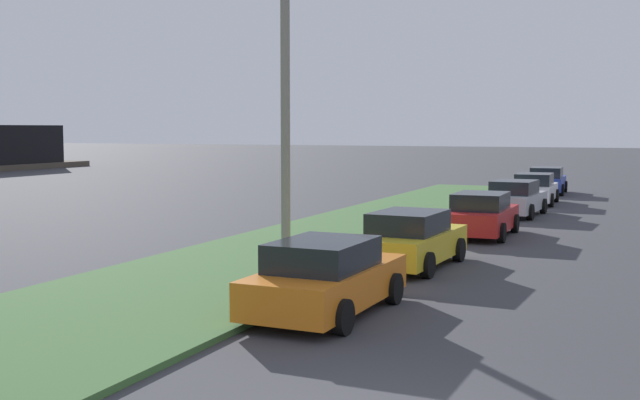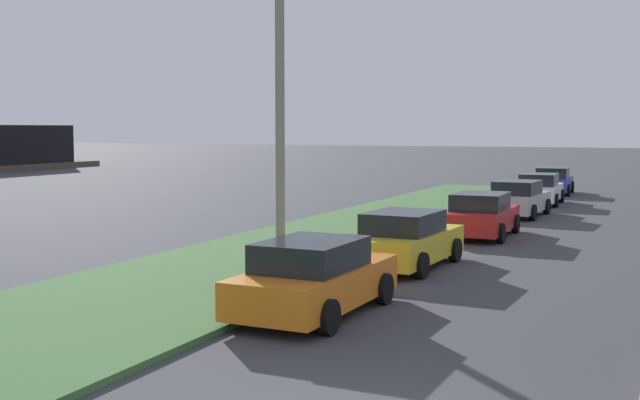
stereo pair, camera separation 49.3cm
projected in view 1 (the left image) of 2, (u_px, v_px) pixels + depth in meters
grass_median at (254, 263)px, 20.75m from camera, size 60.00×6.00×0.12m
parked_car_orange at (326, 278)px, 15.26m from camera, size 4.34×2.09×1.47m
parked_car_yellow at (410, 240)px, 20.49m from camera, size 4.38×2.17×1.47m
parked_car_red at (481, 215)px, 26.36m from camera, size 4.32×2.06×1.47m
parked_car_silver at (515, 199)px, 32.56m from camera, size 4.39×2.19×1.47m
parked_car_white at (534, 189)px, 37.71m from camera, size 4.36×2.13×1.47m
parked_car_blue at (547, 181)px, 43.68m from camera, size 4.37×2.16×1.47m
streetlight at (299, 97)px, 19.83m from camera, size 1.01×2.82×7.50m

